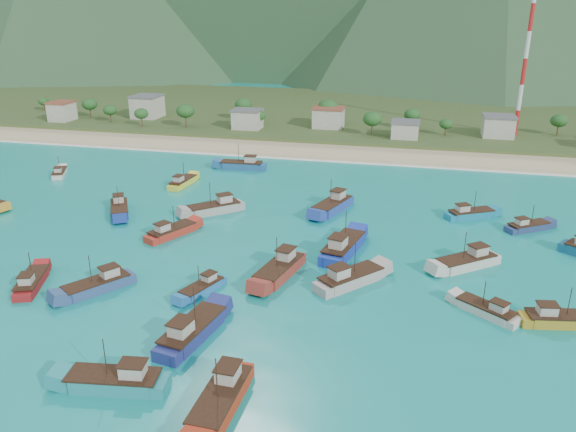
% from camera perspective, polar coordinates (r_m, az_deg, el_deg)
% --- Properties ---
extents(ground, '(600.00, 600.00, 0.00)m').
position_cam_1_polar(ground, '(89.59, -6.53, -5.41)').
color(ground, '#0B727F').
rests_on(ground, ground).
extents(beach, '(400.00, 18.00, 1.20)m').
position_cam_1_polar(beach, '(161.82, 2.97, 6.56)').
color(beach, beige).
rests_on(beach, ground).
extents(land, '(400.00, 110.00, 2.40)m').
position_cam_1_polar(land, '(220.79, 5.97, 10.25)').
color(land, '#385123').
rests_on(land, ground).
extents(surf_line, '(400.00, 2.50, 0.08)m').
position_cam_1_polar(surf_line, '(152.78, 2.31, 5.73)').
color(surf_line, white).
rests_on(surf_line, ground).
extents(village, '(208.19, 24.65, 7.37)m').
position_cam_1_polar(village, '(182.42, 5.82, 9.57)').
color(village, beige).
rests_on(village, ground).
extents(vegetation, '(277.68, 25.49, 8.94)m').
position_cam_1_polar(vegetation, '(184.59, 3.60, 9.92)').
color(vegetation, '#235623').
rests_on(vegetation, ground).
extents(radio_tower, '(1.20, 1.20, 45.90)m').
position_cam_1_polar(radio_tower, '(186.16, 23.00, 14.53)').
color(radio_tower, red).
rests_on(radio_tower, ground).
extents(boat_0, '(5.20, 8.51, 4.84)m').
position_cam_1_polar(boat_0, '(83.16, -8.69, -7.31)').
color(boat_0, '#2570BA').
rests_on(boat_0, ground).
extents(boat_2, '(3.73, 11.72, 6.87)m').
position_cam_1_polar(boat_2, '(61.42, -6.79, -18.02)').
color(boat_2, '#B62F16').
rests_on(boat_2, ground).
extents(boat_3, '(9.98, 7.33, 5.80)m').
position_cam_1_polar(boat_3, '(115.76, 18.01, 0.15)').
color(boat_3, '#137CA1').
rests_on(boat_3, ground).
extents(boat_5, '(8.12, 10.85, 6.33)m').
position_cam_1_polar(boat_5, '(117.55, -16.75, 0.65)').
color(boat_5, navy).
rests_on(boat_5, ground).
extents(boat_6, '(5.97, 8.76, 5.03)m').
position_cam_1_polar(boat_6, '(149.03, -22.18, 4.03)').
color(boat_6, silver).
rests_on(boat_6, ground).
extents(boat_7, '(8.54, 10.53, 6.26)m').
position_cam_1_polar(boat_7, '(87.00, -18.73, -6.73)').
color(boat_7, '#304B80').
rests_on(boat_7, ground).
extents(boat_8, '(10.88, 10.37, 6.86)m').
position_cam_1_polar(boat_8, '(113.77, -7.42, 0.77)').
color(boat_8, '#A7A297').
rests_on(boat_8, ground).
extents(boat_9, '(7.34, 12.82, 7.27)m').
position_cam_1_polar(boat_9, '(114.29, 4.56, 1.01)').
color(boat_9, '#2845A4').
rests_on(boat_9, ground).
extents(boat_11, '(11.89, 4.11, 6.92)m').
position_cam_1_polar(boat_11, '(144.11, -4.65, 5.12)').
color(boat_11, '#22598D').
rests_on(boat_11, ground).
extents(boat_12, '(5.54, 12.48, 7.12)m').
position_cam_1_polar(boat_12, '(72.42, -9.74, -11.53)').
color(boat_12, navy).
rests_on(boat_12, ground).
extents(boat_13, '(7.11, 10.42, 5.99)m').
position_cam_1_polar(boat_13, '(103.53, -11.78, -1.63)').
color(boat_13, '#B42E1E').
rests_on(boat_13, ground).
extents(boat_15, '(10.18, 11.13, 6.89)m').
position_cam_1_polar(boat_15, '(84.54, 6.28, -6.41)').
color(boat_15, '#A9A19A').
rests_on(boat_15, ground).
extents(boat_17, '(11.52, 4.86, 6.59)m').
position_cam_1_polar(boat_17, '(66.08, -17.07, -15.82)').
color(boat_17, teal).
rests_on(boat_17, ground).
extents(boat_19, '(10.26, 4.60, 5.85)m').
position_cam_1_polar(boat_19, '(82.27, 25.88, -9.50)').
color(boat_19, '#B08B23').
rests_on(boat_19, ground).
extents(boat_20, '(8.65, 7.26, 5.20)m').
position_cam_1_polar(boat_20, '(81.04, 19.53, -9.09)').
color(boat_20, beige).
rests_on(boat_20, ground).
extents(boat_21, '(6.45, 13.41, 7.62)m').
position_cam_1_polar(boat_21, '(94.68, 5.60, -3.23)').
color(boat_21, '#1A37AB').
rests_on(boat_21, ground).
extents(boat_22, '(8.79, 7.11, 5.22)m').
position_cam_1_polar(boat_22, '(113.17, 23.18, -1.05)').
color(boat_22, navy).
rests_on(boat_22, ground).
extents(boat_23, '(6.04, 12.55, 7.13)m').
position_cam_1_polar(boat_23, '(86.72, -0.85, -5.52)').
color(boat_23, maroon).
rests_on(boat_23, ground).
extents(boat_24, '(5.93, 9.88, 5.61)m').
position_cam_1_polar(boat_24, '(91.79, -24.59, -6.18)').
color(boat_24, maroon).
rests_on(boat_24, ground).
extents(boat_27, '(3.69, 9.80, 5.66)m').
position_cam_1_polar(boat_27, '(132.49, -10.65, 3.34)').
color(boat_27, yellow).
rests_on(boat_27, ground).
extents(boat_30, '(10.76, 9.59, 6.60)m').
position_cam_1_polar(boat_30, '(93.90, 17.73, -4.51)').
color(boat_30, beige).
rests_on(boat_30, ground).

